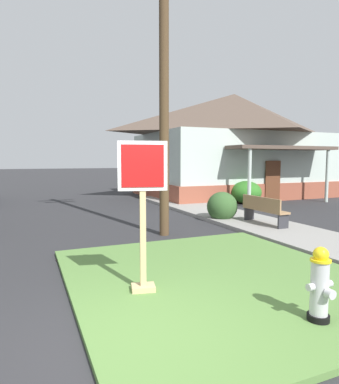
{
  "coord_description": "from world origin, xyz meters",
  "views": [
    {
      "loc": [
        -0.98,
        -3.43,
        2.1
      ],
      "look_at": [
        1.89,
        3.29,
        1.4
      ],
      "focal_mm": 31.72,
      "sensor_mm": 36.0,
      "label": 1
    }
  ],
  "objects_px": {
    "stop_sign": "(143,218)",
    "utility_pole": "(164,43)",
    "fire_hydrant": "(320,286)",
    "street_bench": "(264,209)",
    "manhole_cover": "(73,258)"
  },
  "relations": [
    {
      "from": "stop_sign",
      "to": "utility_pole",
      "type": "distance_m",
      "value": 5.82
    },
    {
      "from": "stop_sign",
      "to": "utility_pole",
      "type": "relative_size",
      "value": 0.23
    },
    {
      "from": "fire_hydrant",
      "to": "street_bench",
      "type": "distance_m",
      "value": 6.31
    },
    {
      "from": "stop_sign",
      "to": "street_bench",
      "type": "xyz_separation_m",
      "value": [
        5.1,
        3.53,
        -0.62
      ]
    },
    {
      "from": "manhole_cover",
      "to": "street_bench",
      "type": "xyz_separation_m",
      "value": [
        5.85,
        1.08,
        0.59
      ]
    },
    {
      "from": "manhole_cover",
      "to": "street_bench",
      "type": "relative_size",
      "value": 0.4
    },
    {
      "from": "stop_sign",
      "to": "utility_pole",
      "type": "xyz_separation_m",
      "value": [
        1.9,
        3.8,
        3.98
      ]
    },
    {
      "from": "fire_hydrant",
      "to": "stop_sign",
      "type": "relative_size",
      "value": 0.41
    },
    {
      "from": "stop_sign",
      "to": "manhole_cover",
      "type": "distance_m",
      "value": 2.84
    },
    {
      "from": "fire_hydrant",
      "to": "street_bench",
      "type": "relative_size",
      "value": 0.54
    },
    {
      "from": "fire_hydrant",
      "to": "utility_pole",
      "type": "height_order",
      "value": "utility_pole"
    },
    {
      "from": "fire_hydrant",
      "to": "street_bench",
      "type": "xyz_separation_m",
      "value": [
        3.38,
        5.33,
        0.06
      ]
    },
    {
      "from": "fire_hydrant",
      "to": "manhole_cover",
      "type": "relative_size",
      "value": 1.35
    },
    {
      "from": "fire_hydrant",
      "to": "manhole_cover",
      "type": "xyz_separation_m",
      "value": [
        -2.47,
        4.25,
        -0.52
      ]
    },
    {
      "from": "manhole_cover",
      "to": "utility_pole",
      "type": "height_order",
      "value": "utility_pole"
    }
  ]
}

